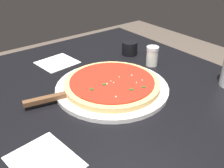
{
  "coord_description": "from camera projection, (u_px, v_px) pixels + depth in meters",
  "views": [
    {
      "loc": [
        0.57,
        -0.44,
        1.17
      ],
      "look_at": [
        0.01,
        -0.01,
        0.77
      ],
      "focal_mm": 41.14,
      "sensor_mm": 36.0,
      "label": 1
    }
  ],
  "objects": [
    {
      "name": "napkin_loose_left",
      "position": [
        57.0,
        63.0,
        1.0
      ],
      "size": [
        0.14,
        0.15,
        0.0
      ],
      "primitive_type": "cube",
      "rotation": [
        0.0,
        0.0,
        0.11
      ],
      "color": "white",
      "rests_on": "restaurant_table"
    },
    {
      "name": "pizza_server",
      "position": [
        60.0,
        96.0,
        0.75
      ],
      "size": [
        0.09,
        0.22,
        0.01
      ],
      "color": "silver",
      "rests_on": "serving_plate"
    },
    {
      "name": "parmesan_shaker",
      "position": [
        152.0,
        56.0,
        0.96
      ],
      "size": [
        0.05,
        0.05,
        0.07
      ],
      "color": "silver",
      "rests_on": "restaurant_table"
    },
    {
      "name": "cup_small_sauce",
      "position": [
        130.0,
        48.0,
        1.06
      ],
      "size": [
        0.06,
        0.06,
        0.05
      ],
      "primitive_type": "cylinder",
      "color": "black",
      "rests_on": "restaurant_table"
    },
    {
      "name": "serving_plate",
      "position": [
        112.0,
        88.0,
        0.82
      ],
      "size": [
        0.36,
        0.36,
        0.01
      ],
      "primitive_type": "cylinder",
      "color": "white",
      "rests_on": "restaurant_table"
    },
    {
      "name": "restaurant_table",
      "position": [
        113.0,
        122.0,
        0.9
      ],
      "size": [
        0.99,
        0.86,
        0.75
      ],
      "color": "black",
      "rests_on": "ground_plane"
    },
    {
      "name": "napkin_folded_right",
      "position": [
        44.0,
        162.0,
        0.55
      ],
      "size": [
        0.17,
        0.14,
        0.0
      ],
      "primitive_type": "cube",
      "rotation": [
        0.0,
        0.0,
        0.13
      ],
      "color": "white",
      "rests_on": "restaurant_table"
    },
    {
      "name": "pizza",
      "position": [
        112.0,
        83.0,
        0.81
      ],
      "size": [
        0.3,
        0.3,
        0.02
      ],
      "color": "#DBB26B",
      "rests_on": "serving_plate"
    }
  ]
}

